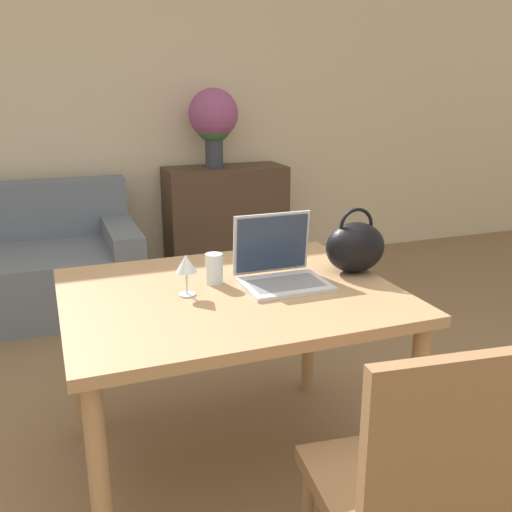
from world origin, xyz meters
TOP-DOWN VIEW (x-y plane):
  - wall_back at (0.00, 3.24)m, footprint 10.00×0.06m
  - dining_table at (0.12, 0.59)m, footprint 1.20×0.98m
  - chair at (0.32, -0.29)m, footprint 0.49×0.49m
  - couch at (-0.71, 2.67)m, footprint 1.57×0.94m
  - sideboard at (0.86, 2.97)m, footprint 0.95×0.40m
  - laptop at (0.32, 0.61)m, footprint 0.31×0.27m
  - drinking_glass at (0.08, 0.68)m, footprint 0.07×0.07m
  - wine_glass at (-0.04, 0.59)m, footprint 0.08×0.08m
  - handbag at (0.65, 0.62)m, footprint 0.25×0.19m
  - flower_vase at (0.77, 2.96)m, footprint 0.38×0.38m

SIDE VIEW (x-z plane):
  - couch at x=-0.71m, z-range -0.13..0.69m
  - sideboard at x=0.86m, z-range 0.00..0.86m
  - chair at x=0.32m, z-range 0.04..0.96m
  - dining_table at x=0.12m, z-range 0.29..1.04m
  - drinking_glass at x=0.08m, z-range 0.75..0.86m
  - laptop at x=0.32m, z-range 0.69..0.94m
  - handbag at x=0.65m, z-range 0.72..0.98m
  - wine_glass at x=-0.04m, z-range 0.78..0.94m
  - flower_vase at x=0.77m, z-range 0.93..1.52m
  - wall_back at x=0.00m, z-range 0.00..2.70m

